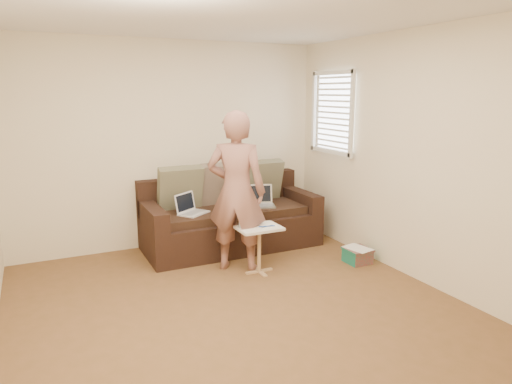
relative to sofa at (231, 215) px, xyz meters
The scene contains 18 objects.
floor 1.93m from the sofa, 109.50° to the right, with size 4.50×4.50×0.00m, color brown.
ceiling 2.88m from the sofa, 109.50° to the right, with size 4.50×4.50×0.00m, color white.
wall_back 1.18m from the sofa, 142.91° to the left, with size 4.00×4.00×0.00m, color beige.
wall_front 4.17m from the sofa, 98.87° to the right, with size 4.00×4.00×0.00m, color beige.
wall_right 2.41m from the sofa, 52.31° to the right, with size 4.50×4.50×0.00m, color beige.
window_blinds 1.86m from the sofa, 11.75° to the right, with size 0.12×0.88×1.08m, color white, non-canonical shape.
sofa is the anchor object (origin of this frame).
pillow_left 0.73m from the sofa, 161.89° to the left, with size 0.55×0.14×0.55m, color #626048, non-canonical shape.
pillow_mid 0.43m from the sofa, 102.24° to the left, with size 0.55×0.14×0.55m, color brown, non-canonical shape.
pillow_right 0.70m from the sofa, 22.25° to the left, with size 0.55×0.14×0.55m, color #626048, non-canonical shape.
laptop_silver 0.39m from the sofa, 17.44° to the right, with size 0.38×0.27×0.25m, color #B7BABC, non-canonical shape.
laptop_white 0.54m from the sofa, behind, with size 0.35×0.25×0.25m, color white, non-canonical shape.
person 0.90m from the sofa, 107.94° to the right, with size 0.65×0.44×1.79m, color #8D4D51.
side_table 0.96m from the sofa, 93.72° to the right, with size 0.47×0.33×0.52m, color silver, non-canonical shape.
drinking_glass 0.90m from the sofa, 105.00° to the right, with size 0.07×0.07×0.12m, color silver, non-canonical shape.
scissors 0.99m from the sofa, 89.34° to the right, with size 0.18×0.10×0.02m, color silver, non-canonical shape.
paper_on_table 0.91m from the sofa, 87.73° to the right, with size 0.21×0.30×0.00m, color white, non-canonical shape.
striped_box 1.65m from the sofa, 46.75° to the right, with size 0.28×0.28×0.18m, color red, non-canonical shape.
Camera 1 is at (-1.57, -3.53, 1.97)m, focal length 32.60 mm.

